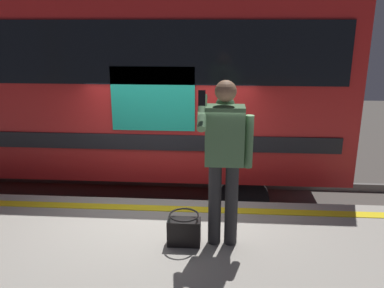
{
  "coord_description": "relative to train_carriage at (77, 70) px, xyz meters",
  "views": [
    {
      "loc": [
        -0.73,
        5.1,
        3.35
      ],
      "look_at": [
        -0.39,
        0.3,
        1.89
      ],
      "focal_mm": 37.72,
      "sensor_mm": 36.0,
      "label": 1
    }
  ],
  "objects": [
    {
      "name": "train_carriage",
      "position": [
        0.0,
        0.0,
        0.0
      ],
      "size": [
        9.28,
        2.89,
        3.97
      ],
      "color": "red",
      "rests_on": "ground"
    },
    {
      "name": "track_rail_near",
      "position": [
        -1.87,
        0.71,
        -2.44
      ],
      "size": [
        22.89,
        0.08,
        0.16
      ],
      "primitive_type": "cube",
      "color": "slate",
      "rests_on": "ground"
    },
    {
      "name": "ground_plane",
      "position": [
        -1.87,
        2.12,
        -2.52
      ],
      "size": [
        26.41,
        26.41,
        0.0
      ],
      "primitive_type": "plane",
      "color": "#4C4742"
    },
    {
      "name": "handbag",
      "position": [
        -2.24,
        3.28,
        -1.36
      ],
      "size": [
        0.36,
        0.33,
        0.37
      ],
      "color": "black",
      "rests_on": "platform"
    },
    {
      "name": "passenger",
      "position": [
        -2.66,
        3.2,
        -0.45
      ],
      "size": [
        0.57,
        0.55,
        1.81
      ],
      "color": "#262628",
      "rests_on": "platform"
    },
    {
      "name": "safety_line",
      "position": [
        -1.87,
        2.42,
        -1.52
      ],
      "size": [
        17.26,
        0.16,
        0.01
      ],
      "primitive_type": "cube",
      "color": "yellow",
      "rests_on": "platform"
    },
    {
      "name": "track_rail_far",
      "position": [
        -1.87,
        -0.72,
        -2.44
      ],
      "size": [
        22.89,
        0.08,
        0.16
      ],
      "primitive_type": "cube",
      "color": "slate",
      "rests_on": "ground"
    }
  ]
}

